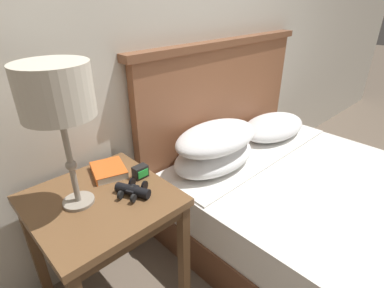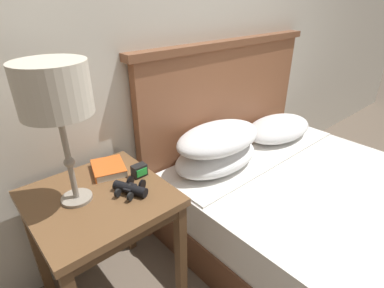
% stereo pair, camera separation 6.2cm
% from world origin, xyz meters
% --- Properties ---
extents(wall_back, '(8.00, 0.06, 2.60)m').
position_xyz_m(wall_back, '(0.00, 1.10, 1.30)').
color(wall_back, beige).
rests_on(wall_back, ground_plane).
extents(nightstand, '(0.58, 0.58, 0.68)m').
position_xyz_m(nightstand, '(-0.48, 0.75, 0.59)').
color(nightstand, brown).
rests_on(nightstand, ground_plane).
extents(bed, '(1.56, 1.95, 1.20)m').
position_xyz_m(bed, '(0.64, 0.19, 0.29)').
color(bed, brown).
rests_on(bed, ground_plane).
extents(table_lamp, '(0.26, 0.26, 0.59)m').
position_xyz_m(table_lamp, '(-0.57, 0.78, 1.15)').
color(table_lamp, gray).
rests_on(table_lamp, nightstand).
extents(book_on_nightstand, '(0.20, 0.22, 0.04)m').
position_xyz_m(book_on_nightstand, '(-0.36, 0.89, 0.69)').
color(book_on_nightstand, silver).
rests_on(book_on_nightstand, nightstand).
extents(binoculars_pair, '(0.16, 0.16, 0.05)m').
position_xyz_m(binoculars_pair, '(-0.37, 0.66, 0.70)').
color(binoculars_pair, black).
rests_on(binoculars_pair, nightstand).
extents(alarm_clock, '(0.07, 0.05, 0.06)m').
position_xyz_m(alarm_clock, '(-0.26, 0.76, 0.71)').
color(alarm_clock, black).
rests_on(alarm_clock, nightstand).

